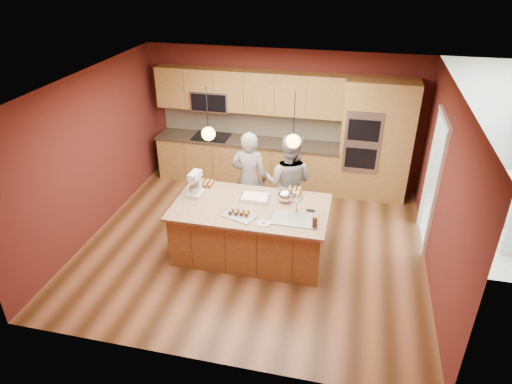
% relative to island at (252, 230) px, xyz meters
% --- Properties ---
extents(floor, '(5.50, 5.50, 0.00)m').
position_rel_island_xyz_m(floor, '(-0.02, 0.25, -0.45)').
color(floor, '#432712').
rests_on(floor, ground).
extents(ceiling, '(5.50, 5.50, 0.00)m').
position_rel_island_xyz_m(ceiling, '(-0.02, 0.25, 2.25)').
color(ceiling, silver).
rests_on(ceiling, ground).
extents(wall_back, '(5.50, 0.00, 5.50)m').
position_rel_island_xyz_m(wall_back, '(-0.02, 2.75, 0.90)').
color(wall_back, '#511B17').
rests_on(wall_back, ground).
extents(wall_front, '(5.50, 0.00, 5.50)m').
position_rel_island_xyz_m(wall_front, '(-0.02, -2.25, 0.90)').
color(wall_front, '#511B17').
rests_on(wall_front, ground).
extents(wall_left, '(0.00, 5.00, 5.00)m').
position_rel_island_xyz_m(wall_left, '(-2.77, 0.25, 0.90)').
color(wall_left, '#511B17').
rests_on(wall_left, ground).
extents(wall_right, '(0.00, 5.00, 5.00)m').
position_rel_island_xyz_m(wall_right, '(2.73, 0.25, 0.90)').
color(wall_right, '#511B17').
rests_on(wall_right, ground).
extents(cabinet_run, '(3.74, 0.64, 2.30)m').
position_rel_island_xyz_m(cabinet_run, '(-0.70, 2.50, 0.54)').
color(cabinet_run, brown).
rests_on(cabinet_run, floor).
extents(oven_column, '(1.30, 0.62, 2.30)m').
position_rel_island_xyz_m(oven_column, '(1.82, 2.45, 0.70)').
color(oven_column, brown).
rests_on(oven_column, floor).
extents(doorway_trim, '(0.08, 1.11, 2.20)m').
position_rel_island_xyz_m(doorway_trim, '(2.71, 1.05, 0.60)').
color(doorway_trim, silver).
rests_on(doorway_trim, wall_right).
extents(pendant_left, '(0.20, 0.20, 0.80)m').
position_rel_island_xyz_m(pendant_left, '(-0.63, 0.00, 1.56)').
color(pendant_left, black).
rests_on(pendant_left, ceiling).
extents(pendant_right, '(0.20, 0.20, 0.80)m').
position_rel_island_xyz_m(pendant_right, '(0.60, 0.00, 1.56)').
color(pendant_right, black).
rests_on(pendant_right, ceiling).
extents(island, '(2.38, 1.33, 1.26)m').
position_rel_island_xyz_m(island, '(0.00, 0.00, 0.00)').
color(island, brown).
rests_on(island, floor).
extents(person_left, '(0.64, 0.43, 1.71)m').
position_rel_island_xyz_m(person_left, '(-0.26, 0.92, 0.41)').
color(person_left, black).
rests_on(person_left, floor).
extents(person_right, '(0.89, 0.73, 1.72)m').
position_rel_island_xyz_m(person_right, '(0.42, 0.92, 0.41)').
color(person_right, slate).
rests_on(person_right, floor).
extents(stand_mixer, '(0.23, 0.31, 0.40)m').
position_rel_island_xyz_m(stand_mixer, '(-0.95, 0.15, 0.60)').
color(stand_mixer, silver).
rests_on(stand_mixer, island).
extents(sheet_cake, '(0.47, 0.35, 0.05)m').
position_rel_island_xyz_m(sheet_cake, '(-0.00, 0.24, 0.45)').
color(sheet_cake, silver).
rests_on(sheet_cake, island).
extents(cooling_rack, '(0.54, 0.46, 0.02)m').
position_rel_island_xyz_m(cooling_rack, '(-0.09, -0.31, 0.44)').
color(cooling_rack, '#A7A9AD').
rests_on(cooling_rack, island).
extents(mixing_bowl, '(0.25, 0.25, 0.21)m').
position_rel_island_xyz_m(mixing_bowl, '(0.48, 0.27, 0.53)').
color(mixing_bowl, silver).
rests_on(mixing_bowl, island).
extents(plate, '(0.19, 0.19, 0.01)m').
position_rel_island_xyz_m(plate, '(0.29, -0.45, 0.43)').
color(plate, silver).
rests_on(plate, island).
extents(tumbler, '(0.07, 0.07, 0.14)m').
position_rel_island_xyz_m(tumbler, '(1.00, -0.35, 0.50)').
color(tumbler, '#37170B').
rests_on(tumbler, island).
extents(phone, '(0.13, 0.08, 0.01)m').
position_rel_island_xyz_m(phone, '(0.90, 0.07, 0.43)').
color(phone, black).
rests_on(phone, island).
extents(cupcakes_left, '(0.23, 0.23, 0.07)m').
position_rel_island_xyz_m(cupcakes_left, '(-0.90, 0.51, 0.46)').
color(cupcakes_left, gold).
rests_on(cupcakes_left, island).
extents(cupcakes_rack, '(0.32, 0.16, 0.07)m').
position_rel_island_xyz_m(cupcakes_rack, '(-0.12, -0.28, 0.48)').
color(cupcakes_rack, gold).
rests_on(cupcakes_rack, island).
extents(cupcakes_right, '(0.23, 0.31, 0.07)m').
position_rel_island_xyz_m(cupcakes_right, '(0.57, 0.55, 0.46)').
color(cupcakes_right, gold).
rests_on(cupcakes_right, island).
extents(dryer, '(0.78, 0.80, 0.98)m').
position_rel_island_xyz_m(dryer, '(4.18, 1.73, 0.04)').
color(dryer, silver).
rests_on(dryer, floor).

